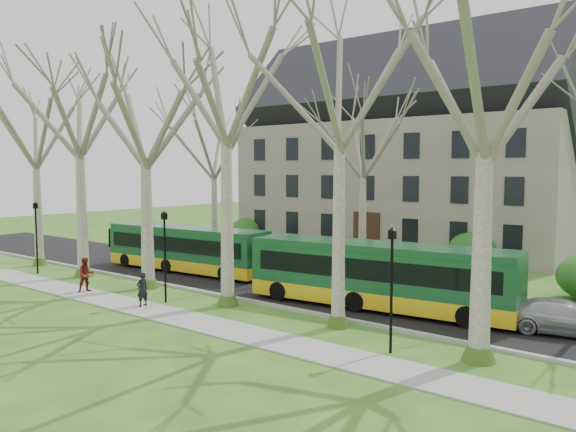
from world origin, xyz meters
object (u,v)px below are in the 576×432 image
Objects in this scene: pedestrian_b at (86,275)px; pedestrian_a at (142,289)px; bus_follow at (378,275)px; sedan at (565,317)px; bus_lead at (186,248)px.

pedestrian_a is at bearing -74.67° from pedestrian_b.
sedan is at bearing -0.16° from bus_follow.
sedan is at bearing 118.03° from pedestrian_a.
bus_lead is 0.93× the size of bus_follow.
bus_follow is 2.73× the size of sedan.
pedestrian_b is (0.35, -7.14, -0.54)m from bus_lead.
bus_lead reaches higher than sedan.
sedan is (7.64, 0.81, -0.88)m from bus_follow.
bus_follow reaches higher than sedan.
sedan is 2.54× the size of pedestrian_b.
bus_follow reaches higher than bus_lead.
bus_lead is 6.46× the size of pedestrian_b.
sedan is 17.92m from pedestrian_a.
sedan is 22.37m from pedestrian_b.
pedestrian_a reaches higher than sedan.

